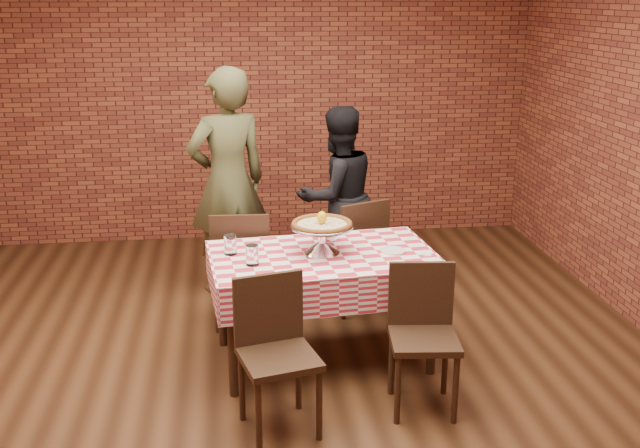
# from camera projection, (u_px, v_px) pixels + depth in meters

# --- Properties ---
(ground) EXTENTS (6.00, 6.00, 0.00)m
(ground) POSITION_uv_depth(u_px,v_px,m) (274.00, 380.00, 4.77)
(ground) COLOR black
(ground) RESTS_ON ground
(back_wall) EXTENTS (5.50, 0.00, 5.50)m
(back_wall) POSITION_uv_depth(u_px,v_px,m) (251.00, 94.00, 7.18)
(back_wall) COLOR maroon
(back_wall) RESTS_ON ground
(table) EXTENTS (1.52, 1.00, 0.75)m
(table) POSITION_uv_depth(u_px,v_px,m) (323.00, 308.00, 4.95)
(table) COLOR #342113
(table) RESTS_ON ground
(tablecloth) EXTENTS (1.56, 1.04, 0.25)m
(tablecloth) POSITION_uv_depth(u_px,v_px,m) (323.00, 272.00, 4.87)
(tablecloth) COLOR #C1293A
(tablecloth) RESTS_ON table
(pizza_stand) EXTENTS (0.47, 0.47, 0.19)m
(pizza_stand) POSITION_uv_depth(u_px,v_px,m) (322.00, 239.00, 4.83)
(pizza_stand) COLOR silver
(pizza_stand) RESTS_ON tablecloth
(pizza) EXTENTS (0.45, 0.45, 0.03)m
(pizza) POSITION_uv_depth(u_px,v_px,m) (322.00, 225.00, 4.80)
(pizza) COLOR beige
(pizza) RESTS_ON pizza_stand
(lemon) EXTENTS (0.07, 0.07, 0.09)m
(lemon) POSITION_uv_depth(u_px,v_px,m) (322.00, 218.00, 4.78)
(lemon) COLOR yellow
(lemon) RESTS_ON pizza
(water_glass_left) EXTENTS (0.09, 0.09, 0.13)m
(water_glass_left) POSITION_uv_depth(u_px,v_px,m) (252.00, 255.00, 4.62)
(water_glass_left) COLOR white
(water_glass_left) RESTS_ON tablecloth
(water_glass_right) EXTENTS (0.09, 0.09, 0.13)m
(water_glass_right) POSITION_uv_depth(u_px,v_px,m) (230.00, 245.00, 4.81)
(water_glass_right) COLOR white
(water_glass_right) RESTS_ON tablecloth
(side_plate) EXTENTS (0.18, 0.18, 0.01)m
(side_plate) POSITION_uv_depth(u_px,v_px,m) (393.00, 251.00, 4.87)
(side_plate) COLOR white
(side_plate) RESTS_ON tablecloth
(sweetener_packet_a) EXTENTS (0.05, 0.04, 0.00)m
(sweetener_packet_a) POSITION_uv_depth(u_px,v_px,m) (421.00, 254.00, 4.82)
(sweetener_packet_a) COLOR white
(sweetener_packet_a) RESTS_ON tablecloth
(sweetener_packet_b) EXTENTS (0.06, 0.04, 0.00)m
(sweetener_packet_b) POSITION_uv_depth(u_px,v_px,m) (427.00, 255.00, 4.80)
(sweetener_packet_b) COLOR white
(sweetener_packet_b) RESTS_ON tablecloth
(condiment_caddy) EXTENTS (0.11, 0.10, 0.13)m
(condiment_caddy) POSITION_uv_depth(u_px,v_px,m) (328.00, 231.00, 5.08)
(condiment_caddy) COLOR silver
(condiment_caddy) RESTS_ON tablecloth
(chair_near_left) EXTENTS (0.49, 0.49, 0.89)m
(chair_near_left) POSITION_uv_depth(u_px,v_px,m) (279.00, 360.00, 4.10)
(chair_near_left) COLOR #342113
(chair_near_left) RESTS_ON ground
(chair_near_right) EXTENTS (0.43, 0.43, 0.87)m
(chair_near_right) POSITION_uv_depth(u_px,v_px,m) (424.00, 342.00, 4.33)
(chair_near_right) COLOR #342113
(chair_near_right) RESTS_ON ground
(chair_far_left) EXTENTS (0.44, 0.44, 0.90)m
(chair_far_left) POSITION_uv_depth(u_px,v_px,m) (241.00, 266.00, 5.50)
(chair_far_left) COLOR #342113
(chair_far_left) RESTS_ON ground
(chair_far_right) EXTENTS (0.55, 0.55, 0.90)m
(chair_far_right) POSITION_uv_depth(u_px,v_px,m) (351.00, 252.00, 5.77)
(chair_far_right) COLOR #342113
(chair_far_right) RESTS_ON ground
(diner_olive) EXTENTS (0.79, 0.66, 1.85)m
(diner_olive) POSITION_uv_depth(u_px,v_px,m) (228.00, 182.00, 5.98)
(diner_olive) COLOR #474929
(diner_olive) RESTS_ON ground
(diner_black) EXTENTS (0.90, 0.81, 1.52)m
(diner_black) POSITION_uv_depth(u_px,v_px,m) (337.00, 196.00, 6.20)
(diner_black) COLOR black
(diner_black) RESTS_ON ground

